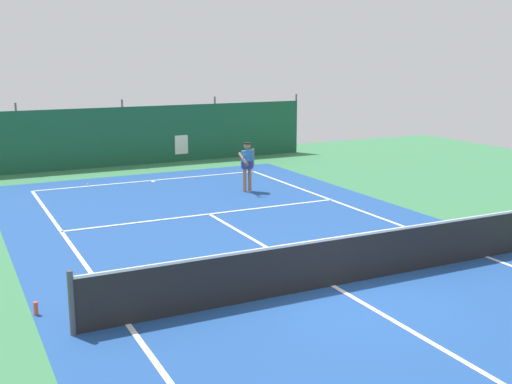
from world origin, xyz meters
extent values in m
plane|color=#387A4C|center=(0.00, 0.00, 0.00)|extent=(36.00, 36.00, 0.00)
cube|color=#1E478C|center=(0.00, 0.00, 0.00)|extent=(11.02, 26.60, 0.01)
cube|color=white|center=(0.00, 11.90, 0.01)|extent=(8.22, 0.10, 0.01)
cube|color=white|center=(-4.11, 0.00, 0.01)|extent=(0.10, 23.80, 0.01)
cube|color=white|center=(4.11, 0.00, 0.01)|extent=(0.10, 23.80, 0.01)
cube|color=white|center=(0.00, 6.40, 0.01)|extent=(8.22, 0.10, 0.01)
cube|color=white|center=(0.00, 0.00, 0.01)|extent=(0.10, 12.80, 0.01)
cube|color=white|center=(0.00, 11.75, 0.01)|extent=(0.10, 0.30, 0.01)
cube|color=black|center=(0.00, 0.00, 0.47)|extent=(9.92, 0.03, 0.95)
cube|color=white|center=(0.00, 0.00, 0.97)|extent=(9.92, 0.04, 0.05)
cylinder|color=#47474C|center=(-5.01, 0.00, 0.55)|extent=(0.10, 0.10, 1.10)
cube|color=#195138|center=(0.00, 15.49, 1.20)|extent=(16.22, 0.06, 2.40)
cylinder|color=#595B60|center=(-4.05, 15.55, 1.35)|extent=(0.08, 0.08, 2.70)
cylinder|color=#595B60|center=(0.00, 15.55, 1.35)|extent=(0.08, 0.08, 2.70)
cylinder|color=#595B60|center=(4.05, 15.55, 1.35)|extent=(0.08, 0.08, 2.70)
cylinder|color=#595B60|center=(8.11, 15.55, 1.35)|extent=(0.08, 0.08, 2.70)
cube|color=#234C1E|center=(0.00, 16.09, 0.55)|extent=(14.60, 0.70, 1.10)
cylinder|color=#9E7051|center=(2.42, 8.73, 0.41)|extent=(0.12, 0.12, 0.82)
cylinder|color=#9E7051|center=(2.22, 8.71, 0.41)|extent=(0.12, 0.12, 0.82)
cylinder|color=navy|center=(2.32, 8.72, 0.90)|extent=(0.40, 0.40, 0.22)
cube|color=#2D6BB7|center=(2.32, 8.72, 1.10)|extent=(0.38, 0.24, 0.56)
sphere|color=#9E7051|center=(2.32, 8.72, 1.53)|extent=(0.22, 0.22, 0.22)
cylinder|color=black|center=(2.32, 8.72, 1.62)|extent=(0.23, 0.23, 0.04)
cylinder|color=#9E7051|center=(2.55, 8.75, 1.13)|extent=(0.09, 0.09, 0.58)
cylinder|color=#9E7051|center=(2.11, 8.57, 1.13)|extent=(0.16, 0.53, 0.41)
cylinder|color=black|center=(2.10, 8.27, 1.02)|extent=(0.07, 0.28, 0.13)
torus|color=teal|center=(2.10, 8.27, 1.24)|extent=(0.32, 0.16, 0.29)
sphere|color=#CCDB33|center=(-2.23, 12.08, 0.03)|extent=(0.07, 0.07, 0.07)
cube|color=silver|center=(2.89, 17.58, 0.72)|extent=(2.12, 4.33, 0.80)
cube|color=#2D333D|center=(2.89, 17.58, 1.40)|extent=(1.67, 2.00, 0.56)
cylinder|color=black|center=(3.89, 16.35, 0.32)|extent=(0.27, 0.66, 0.64)
cylinder|color=black|center=(2.10, 16.21, 0.32)|extent=(0.27, 0.66, 0.64)
cylinder|color=black|center=(3.69, 18.95, 0.32)|extent=(0.27, 0.66, 0.64)
cylinder|color=black|center=(1.89, 18.81, 0.32)|extent=(0.27, 0.66, 0.64)
cylinder|color=#D84C38|center=(-5.44, 1.12, 0.12)|extent=(0.08, 0.08, 0.24)
camera|label=1|loc=(-6.62, -9.91, 4.47)|focal=44.50mm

